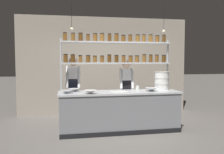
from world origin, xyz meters
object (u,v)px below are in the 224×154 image
at_px(prep_bowl_center_front, 151,90).
at_px(serving_cup_front, 137,88).
at_px(spice_shelf_unit, 116,53).
at_px(chef_left, 73,86).
at_px(cutting_board, 119,92).
at_px(prep_bowl_center_back, 90,92).
at_px(prep_bowl_near_right, 67,92).
at_px(chef_center, 126,88).
at_px(container_stack, 162,80).
at_px(prep_bowl_near_left, 74,90).

bearing_deg(prep_bowl_center_front, serving_cup_front, 125.30).
height_order(spice_shelf_unit, chef_left, spice_shelf_unit).
relative_size(cutting_board, serving_cup_front, 4.26).
bearing_deg(prep_bowl_center_back, serving_cup_front, 22.16).
distance_m(prep_bowl_center_back, prep_bowl_near_right, 0.52).
bearing_deg(prep_bowl_center_back, chef_center, 38.81).
bearing_deg(spice_shelf_unit, prep_bowl_near_right, -161.89).
bearing_deg(serving_cup_front, prep_bowl_center_back, -157.84).
relative_size(chef_left, chef_center, 1.05).
relative_size(container_stack, prep_bowl_near_left, 1.74).
bearing_deg(serving_cup_front, prep_bowl_near_left, -178.28).
bearing_deg(prep_bowl_near_left, chef_center, 15.25).
xyz_separation_m(prep_bowl_center_front, serving_cup_front, (-0.24, 0.33, 0.01)).
bearing_deg(cutting_board, chef_left, 140.43).
relative_size(spice_shelf_unit, prep_bowl_center_back, 9.43).
xyz_separation_m(chef_center, prep_bowl_center_front, (0.43, -0.65, 0.02)).
relative_size(cutting_board, prep_bowl_near_left, 1.59).
relative_size(prep_bowl_near_right, serving_cup_front, 2.60).
relative_size(prep_bowl_near_left, prep_bowl_center_front, 0.87).
bearing_deg(spice_shelf_unit, chef_center, 37.93).
bearing_deg(serving_cup_front, cutting_board, -141.25).
bearing_deg(container_stack, chef_left, 168.91).
xyz_separation_m(prep_bowl_near_left, serving_cup_front, (1.54, 0.05, 0.01)).
distance_m(container_stack, cutting_board, 1.23).
height_order(prep_bowl_near_left, prep_bowl_center_front, prep_bowl_center_front).
distance_m(prep_bowl_near_right, serving_cup_front, 1.72).
relative_size(chef_center, prep_bowl_center_front, 5.69).
bearing_deg(prep_bowl_near_left, chef_left, 88.46).
xyz_separation_m(spice_shelf_unit, chef_left, (-1.01, 0.30, -0.81)).
distance_m(chef_left, prep_bowl_center_front, 1.90).
xyz_separation_m(chef_left, prep_bowl_near_left, (-0.01, -0.41, -0.04)).
bearing_deg(cutting_board, prep_bowl_near_right, 173.72).
distance_m(chef_left, serving_cup_front, 1.57).
relative_size(prep_bowl_center_back, serving_cup_front, 3.01).
relative_size(chef_center, prep_bowl_near_left, 6.52).
bearing_deg(chef_left, prep_bowl_center_front, -14.29).
relative_size(container_stack, prep_bowl_center_front, 1.52).
bearing_deg(prep_bowl_near_right, spice_shelf_unit, 18.11).
xyz_separation_m(container_stack, prep_bowl_near_left, (-2.14, 0.00, -0.19)).
bearing_deg(prep_bowl_center_front, prep_bowl_near_right, 179.42).
height_order(prep_bowl_near_left, serving_cup_front, serving_cup_front).
bearing_deg(prep_bowl_center_front, chef_left, 158.30).
height_order(chef_left, prep_bowl_center_front, chef_left).
bearing_deg(serving_cup_front, chef_center, 121.73).
xyz_separation_m(chef_center, serving_cup_front, (0.20, -0.32, 0.03)).
relative_size(spice_shelf_unit, container_stack, 6.08).
height_order(container_stack, cutting_board, container_stack).
bearing_deg(serving_cup_front, prep_bowl_center_front, -54.70).
bearing_deg(prep_bowl_near_right, prep_bowl_near_left, 59.53).
height_order(prep_bowl_near_right, serving_cup_front, serving_cup_front).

